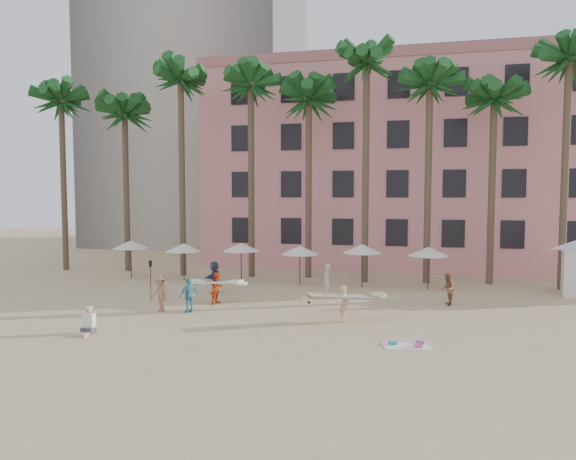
# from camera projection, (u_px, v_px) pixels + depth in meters

# --- Properties ---
(ground) EXTENTS (120.00, 120.00, 0.00)m
(ground) POSITION_uv_depth(u_px,v_px,m) (263.00, 339.00, 20.76)
(ground) COLOR #D1B789
(ground) RESTS_ON ground
(pink_hotel) EXTENTS (35.00, 14.00, 16.00)m
(pink_hotel) POSITION_uv_depth(u_px,v_px,m) (422.00, 169.00, 43.97)
(pink_hotel) COLOR #DA8884
(pink_hotel) RESTS_ON ground
(grey_tower) EXTENTS (22.00, 18.00, 50.00)m
(grey_tower) POSITION_uv_depth(u_px,v_px,m) (201.00, 30.00, 59.95)
(grey_tower) COLOR #A89E8E
(grey_tower) RESTS_ON ground
(palm_row) EXTENTS (44.40, 5.40, 16.30)m
(palm_row) POSITION_uv_depth(u_px,v_px,m) (330.00, 88.00, 34.34)
(palm_row) COLOR brown
(palm_row) RESTS_ON ground
(umbrella_row) EXTENTS (22.50, 2.70, 2.73)m
(umbrella_row) POSITION_uv_depth(u_px,v_px,m) (270.00, 248.00, 33.42)
(umbrella_row) COLOR #332B23
(umbrella_row) RESTS_ON ground
(beach_towel) EXTENTS (1.97, 1.36, 0.14)m
(beach_towel) POSITION_uv_depth(u_px,v_px,m) (408.00, 345.00, 19.76)
(beach_towel) COLOR white
(beach_towel) RESTS_ON ground
(carrier_yellow) EXTENTS (3.35, 2.27, 1.68)m
(carrier_yellow) POSITION_uv_depth(u_px,v_px,m) (344.00, 301.00, 23.44)
(carrier_yellow) COLOR #DBAC7B
(carrier_yellow) RESTS_ON ground
(carrier_white) EXTENTS (2.77, 1.07, 1.68)m
(carrier_white) POSITION_uv_depth(u_px,v_px,m) (218.00, 287.00, 27.35)
(carrier_white) COLOR #FF4A1A
(carrier_white) RESTS_ON ground
(beachgoers) EXTENTS (15.10, 6.77, 1.93)m
(beachgoers) POSITION_uv_depth(u_px,v_px,m) (245.00, 286.00, 27.57)
(beachgoers) COLOR brown
(beachgoers) RESTS_ON ground
(paddle) EXTENTS (0.18, 0.04, 2.23)m
(paddle) POSITION_uv_depth(u_px,v_px,m) (151.00, 275.00, 28.10)
(paddle) COLOR black
(paddle) RESTS_ON ground
(seated_man) EXTENTS (0.49, 0.86, 1.12)m
(seated_man) POSITION_uv_depth(u_px,v_px,m) (88.00, 325.00, 21.46)
(seated_man) COLOR #3F3F4C
(seated_man) RESTS_ON ground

